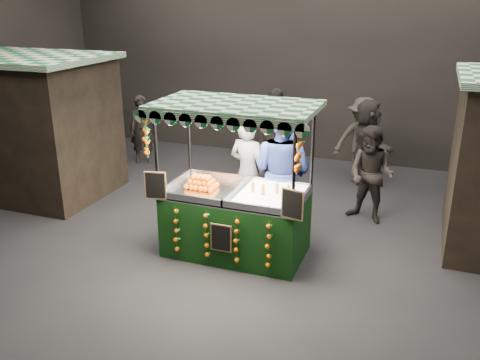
% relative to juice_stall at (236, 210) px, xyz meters
% --- Properties ---
extents(ground, '(12.00, 12.00, 0.00)m').
position_rel_juice_stall_xyz_m(ground, '(-0.13, 0.07, -0.69)').
color(ground, black).
rests_on(ground, ground).
extents(market_hall, '(12.10, 10.10, 5.05)m').
position_rel_juice_stall_xyz_m(market_hall, '(-0.13, 0.07, 2.69)').
color(market_hall, black).
rests_on(market_hall, ground).
extents(neighbour_stall_left, '(3.00, 2.20, 2.60)m').
position_rel_juice_stall_xyz_m(neighbour_stall_left, '(-4.53, 1.07, 0.61)').
color(neighbour_stall_left, black).
rests_on(neighbour_stall_left, ground).
extents(juice_stall, '(2.31, 1.36, 2.24)m').
position_rel_juice_stall_xyz_m(juice_stall, '(0.00, 0.00, 0.00)').
color(juice_stall, black).
rests_on(juice_stall, ground).
extents(vendor_grey, '(0.74, 0.57, 1.80)m').
position_rel_juice_stall_xyz_m(vendor_grey, '(-0.19, 1.04, 0.21)').
color(vendor_grey, slate).
rests_on(vendor_grey, ground).
extents(vendor_blue, '(1.21, 1.06, 2.10)m').
position_rel_juice_stall_xyz_m(vendor_blue, '(0.43, 0.88, 0.35)').
color(vendor_blue, navy).
rests_on(vendor_blue, ground).
extents(shopper_0, '(0.66, 0.58, 1.53)m').
position_rel_juice_stall_xyz_m(shopper_0, '(-3.53, 3.38, 0.07)').
color(shopper_0, black).
rests_on(shopper_0, ground).
extents(shopper_1, '(0.96, 0.85, 1.63)m').
position_rel_juice_stall_xyz_m(shopper_1, '(1.67, 1.87, 0.12)').
color(shopper_1, black).
rests_on(shopper_1, ground).
extents(shopper_2, '(1.18, 0.74, 1.88)m').
position_rel_juice_stall_xyz_m(shopper_2, '(-0.41, 3.37, 0.24)').
color(shopper_2, '#2B2623').
rests_on(shopper_2, ground).
extents(shopper_3, '(1.27, 1.00, 1.73)m').
position_rel_juice_stall_xyz_m(shopper_3, '(1.25, 3.82, 0.17)').
color(shopper_3, '#2D2925').
rests_on(shopper_3, ground).
extents(shopper_4, '(0.95, 0.86, 1.64)m').
position_rel_juice_stall_xyz_m(shopper_4, '(-0.77, 3.84, 0.13)').
color(shopper_4, black).
rests_on(shopper_4, ground).
extents(shopper_5, '(1.15, 1.69, 1.75)m').
position_rel_juice_stall_xyz_m(shopper_5, '(1.38, 3.57, 0.18)').
color(shopper_5, '#2B2623').
rests_on(shopper_5, ground).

